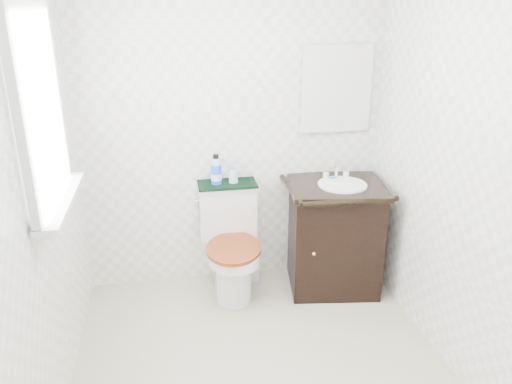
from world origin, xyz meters
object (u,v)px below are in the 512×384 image
object	(u,v)px
cup	(233,177)
toilet	(231,248)
trash_bin	(245,261)
mouthwash_bottle	(216,170)
vanity	(334,233)

from	to	relation	value
cup	toilet	bearing A→B (deg)	-110.24
toilet	cup	distance (m)	0.52
trash_bin	mouthwash_bottle	size ratio (longest dim) A/B	1.39
mouthwash_bottle	cup	bearing A→B (deg)	3.80
toilet	cup	xyz separation A→B (m)	(0.05, 0.13, 0.51)
mouthwash_bottle	toilet	bearing A→B (deg)	-57.62
trash_bin	vanity	bearing A→B (deg)	-17.02
trash_bin	mouthwash_bottle	bearing A→B (deg)	-176.82
cup	vanity	bearing A→B (deg)	-15.02
trash_bin	cup	world-z (taller)	cup
toilet	trash_bin	size ratio (longest dim) A/B	2.61
mouthwash_bottle	cup	size ratio (longest dim) A/B	2.60
toilet	cup	bearing A→B (deg)	69.76
toilet	mouthwash_bottle	world-z (taller)	mouthwash_bottle
trash_bin	toilet	bearing A→B (deg)	-133.75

